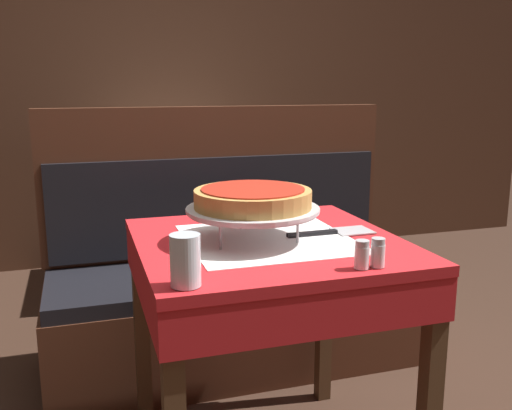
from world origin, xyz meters
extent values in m
cube|color=red|center=(0.00, 0.00, 0.75)|extent=(0.76, 0.76, 0.03)
cube|color=white|center=(0.00, 0.00, 0.77)|extent=(0.47, 0.47, 0.00)
cube|color=red|center=(0.00, 0.00, 0.68)|extent=(0.76, 0.76, 0.12)
cube|color=#4C331E|center=(0.35, -0.35, 0.37)|extent=(0.05, 0.05, 0.74)
cube|color=#4C331E|center=(-0.35, 0.35, 0.37)|extent=(0.05, 0.05, 0.74)
cube|color=#4C331E|center=(0.35, 0.35, 0.37)|extent=(0.05, 0.05, 0.74)
cube|color=beige|center=(0.09, 1.88, 0.76)|extent=(0.83, 0.83, 0.03)
cube|color=white|center=(0.09, 1.88, 0.78)|extent=(0.52, 0.52, 0.00)
cube|color=beige|center=(0.09, 1.88, 0.66)|extent=(0.83, 0.83, 0.18)
cube|color=#4C331E|center=(-0.29, 1.50, 0.37)|extent=(0.05, 0.05, 0.75)
cube|color=#4C331E|center=(0.47, 1.50, 0.37)|extent=(0.05, 0.05, 0.75)
cube|color=#4C331E|center=(-0.29, 2.27, 0.37)|extent=(0.05, 0.05, 0.75)
cube|color=#4C331E|center=(0.47, 2.27, 0.37)|extent=(0.05, 0.05, 0.75)
cube|color=#4C2819|center=(0.08, 0.72, 0.19)|extent=(1.55, 0.54, 0.39)
cube|color=black|center=(0.08, 0.72, 0.42)|extent=(1.52, 0.53, 0.06)
cube|color=#4C2819|center=(0.08, 0.95, 0.78)|extent=(1.55, 0.06, 0.67)
cube|color=black|center=(0.08, 0.91, 0.68)|extent=(1.49, 0.02, 0.43)
cube|color=#4C2D1E|center=(0.00, 2.41, 1.20)|extent=(6.00, 0.04, 2.40)
cylinder|color=#ADADB2|center=(-0.05, 0.13, 0.81)|extent=(0.01, 0.01, 0.08)
cylinder|color=#ADADB2|center=(-0.16, -0.07, 0.81)|extent=(0.01, 0.01, 0.08)
cylinder|color=#ADADB2|center=(0.07, -0.07, 0.81)|extent=(0.01, 0.01, 0.08)
cylinder|color=#ADADB2|center=(-0.05, 0.00, 0.85)|extent=(0.26, 0.26, 0.01)
cylinder|color=silver|center=(-0.05, 0.00, 0.86)|extent=(0.37, 0.37, 0.01)
cylinder|color=silver|center=(-0.05, 0.00, 0.86)|extent=(0.39, 0.39, 0.01)
cylinder|color=#C68E47|center=(-0.05, 0.00, 0.89)|extent=(0.34, 0.34, 0.05)
cylinder|color=#B22819|center=(-0.05, 0.00, 0.92)|extent=(0.30, 0.30, 0.01)
cube|color=#BCBCC1|center=(0.27, 0.00, 0.77)|extent=(0.12, 0.10, 0.00)
cube|color=black|center=(0.14, -0.01, 0.78)|extent=(0.16, 0.02, 0.01)
cylinder|color=silver|center=(-0.30, -0.32, 0.83)|extent=(0.07, 0.07, 0.12)
cylinder|color=silver|center=(0.13, -0.33, 0.80)|extent=(0.04, 0.04, 0.06)
cylinder|color=#B7B7BC|center=(0.13, -0.33, 0.83)|extent=(0.03, 0.03, 0.02)
cylinder|color=silver|center=(0.18, -0.33, 0.80)|extent=(0.04, 0.04, 0.06)
cylinder|color=#B7B7BC|center=(0.18, -0.33, 0.84)|extent=(0.03, 0.03, 0.02)
cube|color=black|center=(0.11, 1.99, 0.80)|extent=(0.12, 0.12, 0.03)
cylinder|color=black|center=(0.11, 1.99, 0.87)|extent=(0.01, 0.01, 0.11)
cylinder|color=#99194C|center=(0.11, 2.02, 0.85)|extent=(0.04, 0.04, 0.09)
cylinder|color=white|center=(0.11, 1.95, 0.85)|extent=(0.04, 0.04, 0.09)
camera|label=1|loc=(-0.52, -1.53, 1.22)|focal=40.00mm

